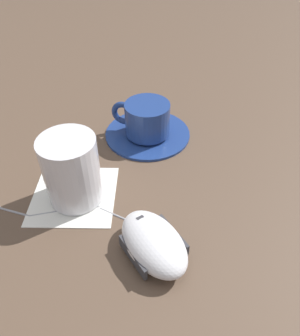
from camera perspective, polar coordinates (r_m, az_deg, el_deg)
The scene contains 7 objects.
ground_plane at distance 0.48m, azimuth -3.55°, elevation -4.25°, with size 3.00×3.00×0.00m, color brown.
saucer at distance 0.58m, azimuth -0.43°, elevation 6.18°, with size 0.15×0.15×0.01m, color navy.
coffee_cup at distance 0.56m, azimuth -0.70°, elevation 8.63°, with size 0.09×0.09×0.06m.
computer_mouse at distance 0.40m, azimuth 0.63°, elevation -12.90°, with size 0.11×0.08×0.04m.
mouse_cable at distance 0.50m, azimuth -20.41°, elevation -4.71°, with size 0.24×0.19×0.00m.
napkin_under_glass at distance 0.49m, azimuth -13.06°, elevation -4.59°, with size 0.12×0.12×0.00m, color silver.
drinking_glass at distance 0.45m, azimuth -13.47°, elevation -0.38°, with size 0.08×0.08×0.10m, color silver.
Camera 1 is at (-0.31, 0.11, 0.35)m, focal length 35.00 mm.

